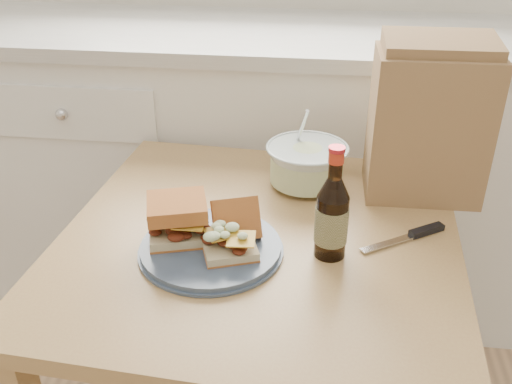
# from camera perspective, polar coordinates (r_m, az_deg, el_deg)

# --- Properties ---
(cabinet_run) EXTENTS (2.50, 0.64, 0.94)m
(cabinet_run) POSITION_cam_1_polar(r_m,az_deg,el_deg) (1.99, -0.66, 2.90)
(cabinet_run) COLOR white
(cabinet_run) RESTS_ON ground
(dining_table) EXTENTS (0.88, 0.88, 0.69)m
(dining_table) POSITION_cam_1_polar(r_m,az_deg,el_deg) (1.26, 0.32, -8.08)
(dining_table) COLOR tan
(dining_table) RESTS_ON ground
(plate) EXTENTS (0.28, 0.28, 0.02)m
(plate) POSITION_cam_1_polar(r_m,az_deg,el_deg) (1.15, -4.53, -5.61)
(plate) COLOR #3F4E66
(plate) RESTS_ON dining_table
(sandwich_left) EXTENTS (0.14, 0.14, 0.09)m
(sandwich_left) POSITION_cam_1_polar(r_m,az_deg,el_deg) (1.15, -7.83, -2.66)
(sandwich_left) COLOR #CBB98F
(sandwich_left) RESTS_ON plate
(sandwich_right) EXTENTS (0.13, 0.17, 0.09)m
(sandwich_right) POSITION_cam_1_polar(r_m,az_deg,el_deg) (1.12, -2.42, -4.26)
(sandwich_right) COLOR #CBB98F
(sandwich_right) RESTS_ON plate
(coleslaw_bowl) EXTENTS (0.20, 0.20, 0.20)m
(coleslaw_bowl) POSITION_cam_1_polar(r_m,az_deg,el_deg) (1.37, 5.08, 2.60)
(coleslaw_bowl) COLOR silver
(coleslaw_bowl) RESTS_ON dining_table
(beer_bottle) EXTENTS (0.07, 0.07, 0.23)m
(beer_bottle) POSITION_cam_1_polar(r_m,az_deg,el_deg) (1.11, 7.60, -2.42)
(beer_bottle) COLOR black
(beer_bottle) RESTS_ON dining_table
(knife) EXTENTS (0.18, 0.13, 0.01)m
(knife) POSITION_cam_1_polar(r_m,az_deg,el_deg) (1.24, 15.78, -4.03)
(knife) COLOR silver
(knife) RESTS_ON dining_table
(paper_bag) EXTENTS (0.26, 0.17, 0.34)m
(paper_bag) POSITION_cam_1_polar(r_m,az_deg,el_deg) (1.35, 16.83, 6.34)
(paper_bag) COLOR #986C49
(paper_bag) RESTS_ON dining_table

